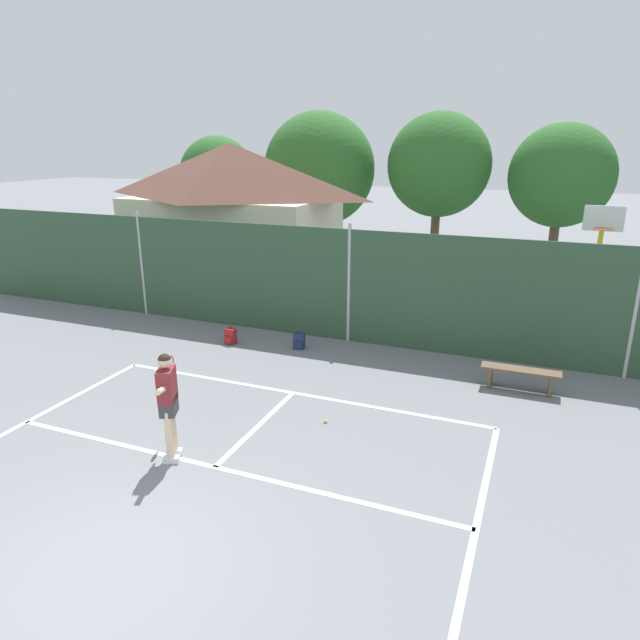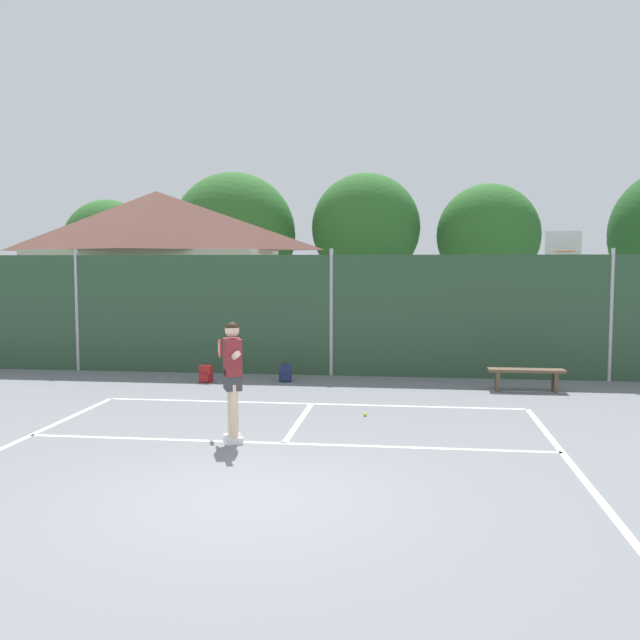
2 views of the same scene
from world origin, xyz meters
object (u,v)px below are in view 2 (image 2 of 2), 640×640
tennis_player (232,371)px  backpack_navy (285,373)px  tennis_ball (365,414)px  basketball_hoop (562,279)px  backpack_red (206,374)px  courtside_bench (526,375)px

tennis_player → backpack_navy: size_ratio=4.01×
tennis_ball → backpack_navy: bearing=121.0°
basketball_hoop → backpack_red: (-8.52, -3.27, -2.12)m
backpack_navy → basketball_hoop: bearing=23.6°
tennis_player → tennis_ball: 3.01m
backpack_navy → courtside_bench: courtside_bench is taller
basketball_hoop → tennis_player: 10.77m
backpack_navy → courtside_bench: size_ratio=0.29×
tennis_ball → courtside_bench: courtside_bench is taller
backpack_red → courtside_bench: courtside_bench is taller
basketball_hoop → backpack_navy: 7.64m
basketball_hoop → courtside_bench: bearing=-112.0°
tennis_player → courtside_bench: 7.19m
tennis_player → backpack_navy: tennis_player is taller
basketball_hoop → tennis_player: bearing=-127.9°
basketball_hoop → backpack_navy: basketball_hoop is taller
backpack_red → tennis_ball: bearing=-38.8°
tennis_player → courtside_bench: size_ratio=1.16×
tennis_ball → courtside_bench: bearing=41.4°
tennis_ball → basketball_hoop: bearing=53.8°
tennis_player → backpack_navy: (-0.16, 5.50, -0.92)m
basketball_hoop → backpack_red: bearing=-159.0°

